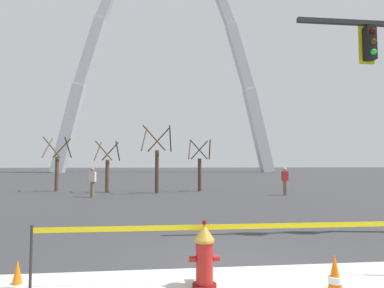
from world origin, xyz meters
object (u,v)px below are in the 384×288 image
Objects in this scene: pedestrian_standing_center at (285,181)px; traffic_cone_by_hydrant at (335,284)px; fire_hydrant at (204,255)px; monument_arch at (167,61)px; pedestrian_walking_left at (92,182)px.

traffic_cone_by_hydrant is at bearing -109.97° from pedestrian_standing_center.
fire_hydrant is 1.36× the size of traffic_cone_by_hydrant.
fire_hydrant is 0.62× the size of pedestrian_standing_center.
monument_arch is 32.46× the size of pedestrian_standing_center.
pedestrian_standing_center is at bearing -0.11° from pedestrian_walking_left.
monument_arch is (0.58, 58.03, 21.91)m from fire_hydrant.
pedestrian_walking_left is 1.00× the size of pedestrian_standing_center.
monument_arch is at bearing 97.51° from pedestrian_standing_center.
monument_arch is at bearing 83.82° from pedestrian_walking_left.
pedestrian_standing_center reaches higher than fire_hydrant.
traffic_cone_by_hydrant is 0.01× the size of monument_arch.
traffic_cone_by_hydrant is 15.06m from pedestrian_walking_left.
fire_hydrant is at bearing 146.27° from traffic_cone_by_hydrant.
pedestrian_walking_left is (-5.80, 13.89, 0.46)m from traffic_cone_by_hydrant.
pedestrian_standing_center reaches higher than traffic_cone_by_hydrant.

